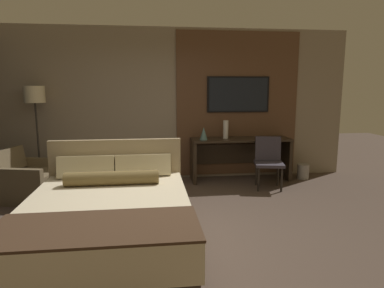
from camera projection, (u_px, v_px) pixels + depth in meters
The scene contains 11 objects.
ground_plane at pixel (169, 235), 4.06m from camera, with size 16.00×16.00×0.00m, color #4C3D33.
wall_back_tv_panel at pixel (170, 105), 6.39m from camera, with size 7.20×0.09×2.80m.
bed at pixel (109, 219), 3.70m from camera, with size 1.75×2.28×1.04m.
desk at pixel (240, 151), 6.41m from camera, with size 1.84×0.54×0.79m.
tv at pixel (238, 94), 6.44m from camera, with size 1.19×0.04×0.67m.
desk_chair at pixel (268, 158), 5.92m from camera, with size 0.56×0.56×0.88m.
armchair_by_window at pixel (29, 181), 5.37m from camera, with size 0.99×1.01×0.79m.
floor_lamp at pixel (35, 103), 5.78m from camera, with size 0.34×0.34×1.75m.
vase_tall at pixel (226, 129), 6.29m from camera, with size 0.10×0.10×0.33m.
vase_short at pixel (204, 134), 6.14m from camera, with size 0.15×0.15×0.23m.
waste_bin at pixel (303, 171), 6.51m from camera, with size 0.22×0.22×0.28m.
Camera 1 is at (-0.20, -3.83, 1.75)m, focal length 32.00 mm.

